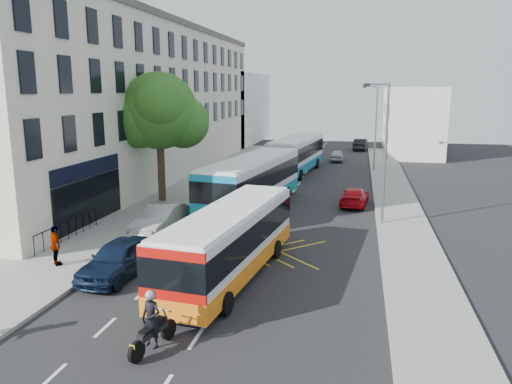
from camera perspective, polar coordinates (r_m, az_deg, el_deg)
The scene contains 21 objects.
ground at distance 19.29m, azimuth -3.88°, elevation -12.12°, with size 120.00×120.00×0.00m, color black.
pavement_left at distance 35.49m, azimuth -10.63°, elevation -1.06°, with size 5.00×70.00×0.15m, color gray.
pavement_right at distance 33.00m, azimuth 16.05°, elevation -2.28°, with size 3.00×70.00×0.15m, color gray.
terrace_main at distance 45.55m, azimuth -12.88°, elevation 10.11°, with size 8.30×45.00×13.50m.
terrace_far at distance 74.45m, azimuth -2.97°, elevation 9.53°, with size 8.00×20.00×10.00m, color silver.
building_right at distance 65.38m, azimuth 17.30°, elevation 7.85°, with size 6.00×18.00×8.00m, color silver.
street_tree at distance 34.65m, azimuth -11.06°, elevation 9.01°, with size 6.30×5.70×8.80m.
lamp_near at distance 29.18m, azimuth 14.40°, elevation 5.10°, with size 1.45×0.15×8.00m.
lamp_far at distance 49.10m, azimuth 13.43°, elevation 7.67°, with size 1.45×0.15×8.00m.
railings at distance 27.52m, azimuth -20.68°, elevation -3.95°, with size 0.08×5.60×1.14m, color black, non-canonical shape.
bus_near at distance 20.93m, azimuth -2.98°, elevation -5.63°, with size 3.61×10.72×2.96m.
bus_mid at distance 32.40m, azimuth -0.45°, elevation 1.08°, with size 4.54×12.52×3.44m.
bus_far at distance 47.32m, azimuth 4.62°, elevation 4.34°, with size 4.09×12.13×3.35m.
motorbike at distance 15.74m, azimuth -11.82°, elevation -14.40°, with size 0.83×2.16×1.95m.
parked_car_blue at distance 21.95m, azimuth -15.41°, elevation -7.33°, with size 1.85×4.60×1.57m, color black.
parked_car_silver at distance 27.79m, azimuth -10.74°, elevation -3.11°, with size 1.65×4.73×1.56m, color #97999E.
red_hatchback at distance 34.55m, azimuth 11.21°, elevation -0.52°, with size 1.71×4.20×1.22m, color #B60713.
distant_car_grey at distance 60.53m, azimuth 5.35°, elevation 4.88°, with size 2.19×4.74×1.32m, color #45474D.
distant_car_silver at distance 55.55m, azimuth 9.26°, elevation 4.13°, with size 1.48×3.68×1.25m, color #AAACB2.
distant_car_dark at distance 66.43m, azimuth 11.88°, elevation 5.35°, with size 1.57×4.49×1.48m, color black.
pedestrian_far at distance 23.66m, azimuth -21.92°, elevation -5.72°, with size 1.05×0.44×1.79m, color gray.
Camera 1 is at (4.83, -16.98, 7.77)m, focal length 35.00 mm.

